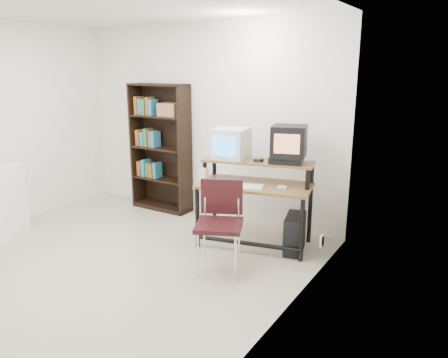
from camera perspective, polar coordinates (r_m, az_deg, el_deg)
The scene contains 17 objects.
floor at distance 4.86m, azimuth -15.72°, elevation -10.88°, with size 4.00×4.00×0.01m, color #C0B79F.
ceiling at distance 4.44m, azimuth -18.17°, elevation 21.17°, with size 4.00×4.00×0.01m, color white.
back_wall at distance 5.97m, azimuth -2.45°, elevation 7.46°, with size 4.00×0.01×2.60m, color white.
right_wall at distance 3.29m, azimuth 7.29°, elevation 1.50°, with size 0.01×4.00×2.60m, color white.
computer_desk at distance 5.01m, azimuth 4.11°, elevation -1.02°, with size 1.38×0.89×0.98m.
crt_monitor at distance 5.13m, azimuth 0.92°, elevation 4.62°, with size 0.43×0.43×0.36m.
vcr at distance 4.94m, azimuth 8.09°, elevation 2.41°, with size 0.36×0.26×0.08m, color black.
crt_tv at distance 4.92m, azimuth 8.48°, elevation 4.90°, with size 0.46×0.45×0.35m.
cd_spindle at distance 4.99m, azimuth 4.53°, elevation 2.45°, with size 0.12×0.12×0.05m, color #26262B.
keyboard at distance 4.83m, azimuth 2.33°, elevation -1.04°, with size 0.47×0.21×0.04m, color silver.
mousepad at distance 4.83m, azimuth 7.47°, elevation -1.35°, with size 0.22×0.18×0.01m, color black.
mouse at distance 4.84m, azimuth 7.61°, elevation -1.09°, with size 0.10×0.06×0.03m, color white.
desk_speaker at distance 5.08m, azimuth -2.63°, elevation 0.51°, with size 0.08×0.07×0.17m, color silver.
pc_tower at distance 5.01m, azimuth 9.22°, elevation -7.03°, with size 0.20×0.45×0.42m, color black.
school_chair at distance 4.44m, azimuth -0.50°, elevation -4.79°, with size 0.60×0.60×0.91m.
bookshelf at distance 6.31m, azimuth -8.19°, elevation 4.26°, with size 0.91×0.31×1.80m.
wall_outlet at distance 4.62m, azimuth 12.66°, elevation -7.88°, with size 0.02×0.08×0.12m, color beige.
Camera 1 is at (3.29, -2.93, 2.03)m, focal length 35.00 mm.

